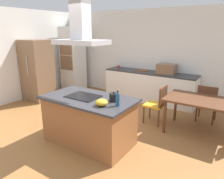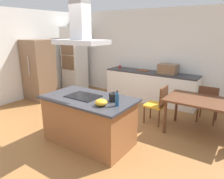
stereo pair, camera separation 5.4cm
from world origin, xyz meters
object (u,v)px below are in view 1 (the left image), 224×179
at_px(olive_oil_bottle, 118,99).
at_px(cutting_board, 142,70).
at_px(dining_table, 202,103).
at_px(tea_kettle, 114,97).
at_px(wall_oven_stack, 73,59).
at_px(chair_facing_back_wall, 207,102).
at_px(range_hood, 81,29).
at_px(mixing_bowl, 102,102).
at_px(countertop_microwave, 167,69).
at_px(cooktop, 83,96).
at_px(coffee_mug_red, 119,67).
at_px(refrigerator, 37,70).
at_px(chair_at_left_end, 158,102).

bearing_deg(olive_oil_bottle, cutting_board, 108.37).
bearing_deg(dining_table, tea_kettle, -129.88).
bearing_deg(wall_oven_stack, chair_facing_back_wall, -5.62).
bearing_deg(range_hood, chair_facing_back_wall, 50.59).
relative_size(mixing_bowl, cutting_board, 0.60).
bearing_deg(countertop_microwave, dining_table, -47.73).
height_order(cooktop, cutting_board, cutting_board).
distance_m(mixing_bowl, dining_table, 2.15).
height_order(coffee_mug_red, refrigerator, refrigerator).
bearing_deg(tea_kettle, chair_at_left_end, 79.00).
bearing_deg(coffee_mug_red, cooktop, -70.56).
height_order(countertop_microwave, refrigerator, refrigerator).
bearing_deg(range_hood, refrigerator, 157.57).
bearing_deg(dining_table, range_hood, -139.70).
distance_m(olive_oil_bottle, chair_at_left_end, 1.67).
xyz_separation_m(coffee_mug_red, chair_at_left_end, (1.92, -1.38, -0.44)).
height_order(olive_oil_bottle, mixing_bowl, olive_oil_bottle).
distance_m(tea_kettle, mixing_bowl, 0.31).
height_order(mixing_bowl, countertop_microwave, countertop_microwave).
bearing_deg(refrigerator, coffee_mug_red, 43.31).
relative_size(cooktop, countertop_microwave, 1.20).
bearing_deg(olive_oil_bottle, tea_kettle, 137.11).
height_order(tea_kettle, countertop_microwave, countertop_microwave).
relative_size(mixing_bowl, chair_at_left_end, 0.23).
bearing_deg(countertop_microwave, cooktop, -101.32).
relative_size(cooktop, dining_table, 0.43).
xyz_separation_m(countertop_microwave, chair_facing_back_wall, (1.23, -0.68, -0.53)).
xyz_separation_m(tea_kettle, chair_at_left_end, (0.28, 1.43, -0.46)).
distance_m(cooktop, chair_at_left_end, 1.81).
distance_m(mixing_bowl, chair_facing_back_wall, 2.73).
relative_size(cutting_board, wall_oven_stack, 0.15).
distance_m(coffee_mug_red, dining_table, 3.16).
xyz_separation_m(wall_oven_stack, dining_table, (4.58, -1.12, -0.43)).
bearing_deg(chair_facing_back_wall, olive_oil_bottle, -114.16).
xyz_separation_m(coffee_mug_red, cutting_board, (0.82, 0.02, -0.04)).
distance_m(olive_oil_bottle, countertop_microwave, 2.95).
xyz_separation_m(coffee_mug_red, chair_facing_back_wall, (2.83, -0.71, -0.44)).
relative_size(coffee_mug_red, refrigerator, 0.05).
xyz_separation_m(countertop_microwave, coffee_mug_red, (-1.60, 0.03, -0.09)).
xyz_separation_m(olive_oil_bottle, chair_at_left_end, (0.10, 1.59, -0.50)).
xyz_separation_m(countertop_microwave, range_hood, (-0.58, -2.88, 1.06)).
distance_m(cooktop, mixing_bowl, 0.61).
distance_m(coffee_mug_red, wall_oven_stack, 1.78).
relative_size(dining_table, chair_facing_back_wall, 1.57).
xyz_separation_m(tea_kettle, range_hood, (-0.61, -0.10, 1.13)).
distance_m(refrigerator, range_hood, 3.32).
distance_m(coffee_mug_red, range_hood, 3.29).
height_order(countertop_microwave, chair_at_left_end, countertop_microwave).
xyz_separation_m(tea_kettle, cutting_board, (-0.81, 2.83, -0.06)).
relative_size(tea_kettle, countertop_microwave, 0.43).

